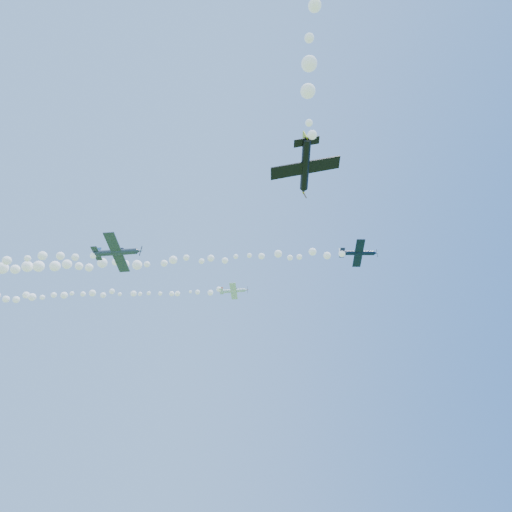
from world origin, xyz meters
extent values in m
cylinder|color=white|center=(5.78, 14.26, 55.55)|extent=(5.17, 2.63, 1.00)
cone|color=white|center=(8.49, 13.41, 55.70)|extent=(0.86, 0.89, 0.73)
cone|color=#B23814|center=(8.86, 13.29, 55.72)|extent=(0.35, 0.33, 0.26)
cube|color=black|center=(8.76, 13.32, 55.71)|extent=(0.19, 0.22, 1.66)
cube|color=white|center=(6.00, 14.20, 55.46)|extent=(3.17, 6.55, 0.67)
cube|color=white|center=(3.53, 14.96, 55.48)|extent=(1.38, 2.39, 0.28)
cube|color=#B23814|center=(3.43, 14.96, 55.96)|extent=(0.89, 0.38, 1.09)
sphere|color=black|center=(6.47, 14.02, 55.92)|extent=(0.83, 0.82, 0.70)
cylinder|color=#0B1733|center=(22.92, -8.29, 50.93)|extent=(5.68, 2.47, 1.13)
cone|color=#0B1733|center=(25.83, -9.27, 50.75)|extent=(0.90, 0.93, 0.79)
cone|color=white|center=(26.23, -9.40, 50.72)|extent=(0.36, 0.34, 0.28)
cube|color=black|center=(26.12, -9.36, 50.73)|extent=(0.20, 0.14, 1.80)
cube|color=#0B1733|center=(23.14, -8.36, 50.80)|extent=(3.57, 7.08, 0.36)
cube|color=#0B1733|center=(20.51, -7.48, 51.13)|extent=(1.54, 2.58, 0.17)
cube|color=white|center=(20.47, -7.45, 51.65)|extent=(0.95, 0.37, 1.19)
sphere|color=black|center=(23.70, -8.54, 51.24)|extent=(0.90, 0.86, 0.73)
cylinder|color=#363F4F|center=(-16.69, -2.56, 46.75)|extent=(6.87, 2.66, 1.00)
cone|color=#363F4F|center=(-13.21, -3.84, 46.77)|extent=(1.01, 1.09, 0.92)
cone|color=navy|center=(-12.73, -4.02, 46.78)|extent=(0.41, 0.40, 0.32)
cube|color=black|center=(-12.86, -3.97, 46.78)|extent=(0.17, 0.37, 2.17)
cube|color=#363F4F|center=(-16.43, -2.67, 46.62)|extent=(4.52, 8.49, 0.99)
cube|color=#363F4F|center=(-19.58, -1.49, 46.79)|extent=(1.93, 3.11, 0.39)
cube|color=navy|center=(-19.65, -1.40, 47.41)|extent=(1.09, 0.60, 1.38)
sphere|color=black|center=(-15.77, -2.86, 47.19)|extent=(1.08, 1.13, 0.90)
cylinder|color=black|center=(4.08, -31.20, 39.66)|extent=(1.19, 6.37, 1.06)
cone|color=black|center=(5.07, -27.93, 39.57)|extent=(0.88, 0.80, 0.87)
cone|color=gold|center=(5.21, -27.48, 39.55)|extent=(0.31, 0.34, 0.31)
cube|color=black|center=(5.17, -27.60, 39.56)|extent=(0.60, 0.28, 1.98)
cube|color=black|center=(4.18, -30.96, 39.53)|extent=(7.74, 3.67, 2.09)
cube|color=black|center=(3.24, -33.92, 39.79)|extent=(2.82, 1.62, 0.77)
cube|color=gold|center=(3.09, -33.94, 40.36)|extent=(0.66, 1.11, 1.28)
sphere|color=black|center=(4.25, -30.31, 40.02)|extent=(1.10, 1.01, 0.94)
camera|label=1|loc=(-8.46, -57.08, 2.00)|focal=30.00mm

